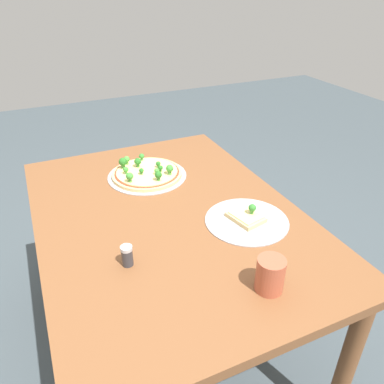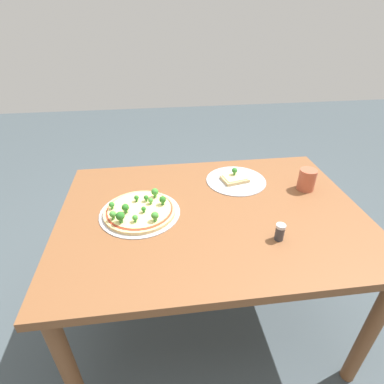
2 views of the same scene
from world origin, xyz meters
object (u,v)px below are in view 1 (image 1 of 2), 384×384
object	(u,v)px
pizza_tray_whole	(147,173)
drinking_cup	(270,275)
condiment_shaker	(127,256)
dining_table	(168,231)
pizza_tray_slice	(247,219)

from	to	relation	value
pizza_tray_whole	drinking_cup	world-z (taller)	drinking_cup
pizza_tray_whole	condiment_shaker	world-z (taller)	pizza_tray_whole
dining_table	pizza_tray_whole	size ratio (longest dim) A/B	3.79
pizza_tray_slice	condiment_shaker	distance (m)	0.46
pizza_tray_slice	dining_table	bearing A→B (deg)	55.40
dining_table	pizza_tray_whole	bearing A→B (deg)	-3.82
drinking_cup	condiment_shaker	xyz separation A→B (m)	(0.26, 0.34, -0.02)
condiment_shaker	drinking_cup	bearing A→B (deg)	-128.07
pizza_tray_slice	condiment_shaker	xyz separation A→B (m)	(-0.05, 0.46, 0.03)
pizza_tray_whole	condiment_shaker	distance (m)	0.58
pizza_tray_slice	condiment_shaker	bearing A→B (deg)	96.55
pizza_tray_whole	drinking_cup	xyz separation A→B (m)	(-0.79, -0.10, 0.04)
pizza_tray_whole	condiment_shaker	xyz separation A→B (m)	(-0.53, 0.24, 0.02)
condiment_shaker	dining_table	bearing A→B (deg)	-44.47
pizza_tray_whole	drinking_cup	distance (m)	0.80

